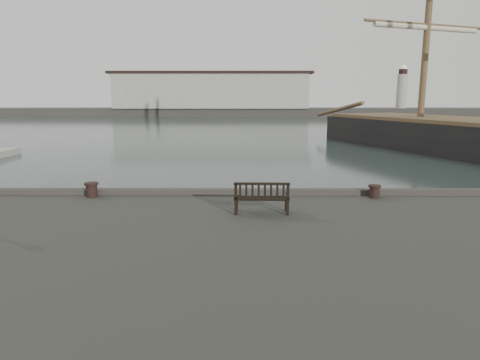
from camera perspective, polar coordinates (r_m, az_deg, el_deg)
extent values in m
plane|color=black|center=(14.19, 2.32, -7.97)|extent=(400.00, 400.00, 0.00)
cube|color=#383530|center=(105.48, 0.58, 9.02)|extent=(140.00, 8.00, 2.00)
cube|color=#A1A095|center=(105.69, -3.85, 11.71)|extent=(46.00, 9.00, 8.00)
cube|color=black|center=(105.84, -3.88, 14.04)|extent=(48.00, 9.50, 0.60)
cylinder|color=#A1A095|center=(112.23, 20.76, 11.00)|extent=(2.40, 2.40, 8.00)
sphere|color=silver|center=(112.43, 20.95, 13.74)|extent=(1.61, 1.61, 1.61)
cube|color=black|center=(11.40, 2.89, -2.45)|extent=(1.47, 0.54, 0.04)
cube|color=black|center=(11.15, 2.92, -1.61)|extent=(1.46, 0.09, 0.44)
cube|color=black|center=(11.45, 2.88, -3.42)|extent=(1.38, 0.46, 0.40)
cylinder|color=black|center=(14.02, -19.17, -1.25)|extent=(0.50, 0.50, 0.45)
cylinder|color=black|center=(13.76, 17.48, -1.47)|extent=(0.50, 0.50, 0.40)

